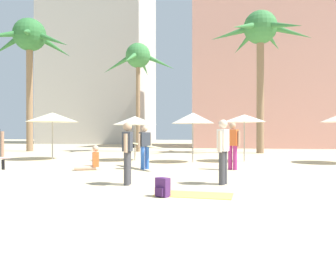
% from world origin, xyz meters
% --- Properties ---
extents(ground, '(120.00, 120.00, 0.00)m').
position_xyz_m(ground, '(0.00, 0.00, 0.00)').
color(ground, '#C6B28C').
extents(hotel_pink, '(18.05, 11.70, 16.81)m').
position_xyz_m(hotel_pink, '(7.88, 30.98, 8.41)').
color(hotel_pink, '#DB9989').
rests_on(hotel_pink, ground).
extents(hotel_tower_gray, '(13.42, 11.67, 29.81)m').
position_xyz_m(hotel_tower_gray, '(-14.88, 40.10, 14.90)').
color(hotel_tower_gray, '#BCB7AD').
rests_on(hotel_tower_gray, ground).
extents(palm_tree_far_left, '(5.52, 5.63, 8.07)m').
position_xyz_m(palm_tree_far_left, '(-4.77, 19.28, 6.77)').
color(palm_tree_far_left, '#896B4C').
rests_on(palm_tree_far_left, ground).
extents(palm_tree_left, '(6.92, 6.49, 10.07)m').
position_xyz_m(palm_tree_left, '(-13.04, 18.61, 8.29)').
color(palm_tree_left, '#896B4C').
rests_on(palm_tree_left, ground).
extents(palm_tree_center, '(6.77, 5.96, 9.78)m').
position_xyz_m(palm_tree_center, '(3.99, 18.52, 8.03)').
color(palm_tree_center, '#896B4C').
rests_on(palm_tree_center, ground).
extents(cafe_umbrella_0, '(2.09, 2.09, 2.30)m').
position_xyz_m(cafe_umbrella_0, '(2.35, 11.56, 2.11)').
color(cafe_umbrella_0, gray).
rests_on(cafe_umbrella_0, ground).
extents(cafe_umbrella_1, '(2.24, 2.24, 2.25)m').
position_xyz_m(cafe_umbrella_1, '(-3.11, 11.41, 2.02)').
color(cafe_umbrella_1, gray).
rests_on(cafe_umbrella_1, ground).
extents(cafe_umbrella_3, '(2.69, 2.69, 2.48)m').
position_xyz_m(cafe_umbrella_3, '(-7.61, 11.52, 2.23)').
color(cafe_umbrella_3, gray).
rests_on(cafe_umbrella_3, ground).
extents(cafe_umbrella_4, '(2.04, 2.04, 2.37)m').
position_xyz_m(cafe_umbrella_4, '(-0.12, 10.78, 2.11)').
color(cafe_umbrella_4, gray).
rests_on(cafe_umbrella_4, ground).
extents(beach_towel, '(1.80, 0.98, 0.01)m').
position_xyz_m(beach_towel, '(0.47, 2.26, 0.01)').
color(beach_towel, '#F4CC4C').
rests_on(beach_towel, ground).
extents(backpack, '(0.35, 0.34, 0.42)m').
position_xyz_m(backpack, '(-0.20, 1.95, 0.20)').
color(backpack, '#462258').
rests_on(backpack, ground).
extents(person_mid_center, '(2.16, 2.58, 1.68)m').
position_xyz_m(person_mid_center, '(-1.75, 7.53, 0.91)').
color(person_mid_center, blue).
rests_on(person_mid_center, ground).
extents(person_mid_right, '(0.97, 0.71, 0.93)m').
position_xyz_m(person_mid_right, '(-3.71, 6.92, 0.33)').
color(person_mid_right, '#D1A889').
rests_on(person_mid_right, ground).
extents(person_near_left, '(0.35, 0.60, 1.77)m').
position_xyz_m(person_near_left, '(1.15, 3.94, 0.97)').
color(person_near_left, '#3D3D42').
rests_on(person_near_left, ground).
extents(person_far_left, '(0.58, 0.38, 1.79)m').
position_xyz_m(person_far_left, '(1.59, 7.66, 0.99)').
color(person_far_left, '#B7337F').
rests_on(person_far_left, ground).
extents(person_mid_left, '(0.25, 0.60, 1.69)m').
position_xyz_m(person_mid_left, '(-1.40, 3.51, 0.93)').
color(person_mid_left, '#3D3D42').
rests_on(person_mid_left, ground).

